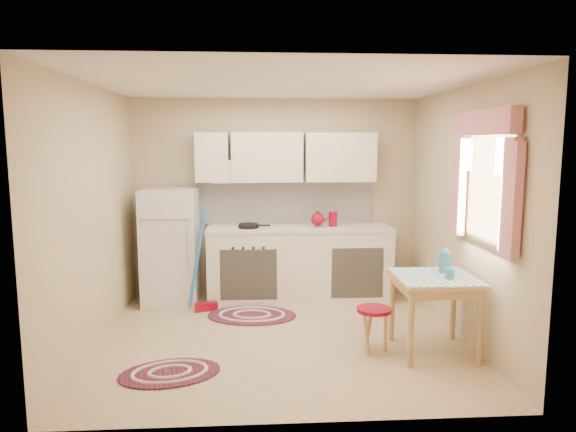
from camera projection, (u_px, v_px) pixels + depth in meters
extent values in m
plane|color=tan|center=(282.00, 338.00, 5.16)|extent=(3.60, 3.60, 0.00)
cube|color=silver|center=(281.00, 83.00, 4.81)|extent=(3.60, 3.20, 0.04)
cube|color=tan|center=(275.00, 198.00, 6.56)|extent=(3.60, 0.04, 2.50)
cube|color=tan|center=(294.00, 247.00, 3.40)|extent=(3.60, 0.04, 2.50)
cube|color=tan|center=(93.00, 216.00, 4.87)|extent=(0.04, 3.20, 2.50)
cube|color=tan|center=(462.00, 213.00, 5.09)|extent=(0.04, 3.20, 2.50)
cube|color=white|center=(285.00, 202.00, 6.56)|extent=(2.25, 0.03, 0.55)
cube|color=#EBE8CC|center=(286.00, 157.00, 6.34)|extent=(2.25, 0.33, 0.60)
cube|color=white|center=(487.00, 188.00, 4.51)|extent=(0.04, 0.85, 0.95)
cube|color=silver|center=(171.00, 247.00, 6.21)|extent=(0.65, 0.60, 1.40)
cube|color=#EBE8CC|center=(299.00, 265.00, 6.40)|extent=(2.25, 0.60, 0.88)
cube|color=silver|center=(300.00, 228.00, 6.33)|extent=(2.27, 0.62, 0.04)
cylinder|color=black|center=(249.00, 226.00, 6.24)|extent=(0.26, 0.26, 0.05)
cylinder|color=maroon|center=(333.00, 220.00, 6.35)|extent=(0.12, 0.12, 0.16)
cube|color=tan|center=(434.00, 315.00, 4.76)|extent=(0.72, 0.72, 0.72)
cylinder|color=maroon|center=(374.00, 330.00, 4.80)|extent=(0.38, 0.38, 0.42)
cylinder|color=teal|center=(450.00, 274.00, 4.61)|extent=(0.10, 0.10, 0.10)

